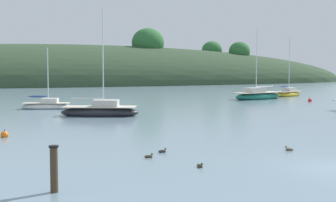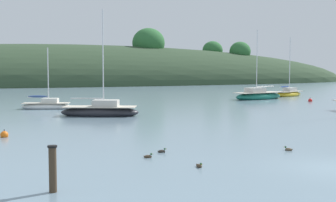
# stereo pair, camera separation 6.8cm
# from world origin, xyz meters

# --- Properties ---
(far_shoreline_hill) EXTENTS (150.00, 36.00, 21.81)m
(far_shoreline_hill) POSITION_xyz_m (0.16, 92.09, 0.06)
(far_shoreline_hill) COLOR #2D422B
(far_shoreline_hill) RESTS_ON ground
(sailboat_black_sloop) EXTENTS (5.60, 3.83, 7.99)m
(sailboat_black_sloop) POSITION_xyz_m (23.37, 38.48, 0.35)
(sailboat_black_sloop) COLOR gold
(sailboat_black_sloop) RESTS_ON ground
(sailboat_cream_ketch) EXTENTS (6.54, 4.23, 8.61)m
(sailboat_cream_ketch) POSITION_xyz_m (-4.98, 22.04, 0.38)
(sailboat_cream_ketch) COLOR #232328
(sailboat_cream_ketch) RESTS_ON ground
(sailboat_grey_yawl) EXTENTS (7.28, 3.96, 8.54)m
(sailboat_grey_yawl) POSITION_xyz_m (16.64, 34.71, 0.41)
(sailboat_grey_yawl) COLOR #196B56
(sailboat_grey_yawl) RESTS_ON ground
(sailboat_yellow_far) EXTENTS (4.83, 2.80, 5.81)m
(sailboat_yellow_far) POSITION_xyz_m (-8.52, 29.73, 0.31)
(sailboat_yellow_far) COLOR white
(sailboat_yellow_far) RESTS_ON ground
(mooring_buoy_outer) EXTENTS (0.44, 0.44, 0.54)m
(mooring_buoy_outer) POSITION_xyz_m (-12.13, 12.67, 0.12)
(mooring_buoy_outer) COLOR orange
(mooring_buoy_outer) RESTS_ON ground
(mooring_buoy_inner) EXTENTS (0.44, 0.44, 0.54)m
(mooring_buoy_inner) POSITION_xyz_m (20.20, 29.43, 0.12)
(mooring_buoy_inner) COLOR red
(mooring_buoy_inner) RESTS_ON ground
(duck_trailing) EXTENTS (0.43, 0.24, 0.24)m
(duck_trailing) POSITION_xyz_m (-6.31, 4.48, 0.05)
(duck_trailing) COLOR #473828
(duck_trailing) RESTS_ON ground
(duck_lead) EXTENTS (0.21, 0.43, 0.24)m
(duck_lead) POSITION_xyz_m (-4.98, 2.03, 0.05)
(duck_lead) COLOR #473828
(duck_lead) RESTS_ON ground
(duck_lone_left) EXTENTS (0.36, 0.37, 0.24)m
(duck_lone_left) POSITION_xyz_m (0.33, 3.96, 0.05)
(duck_lone_left) COLOR brown
(duck_lone_left) RESTS_ON ground
(duck_lone_right) EXTENTS (0.43, 0.20, 0.24)m
(duck_lone_right) POSITION_xyz_m (-5.37, 5.44, 0.05)
(duck_lone_right) COLOR #2D2823
(duck_lone_right) RESTS_ON ground
(jetty_piling) EXTENTS (0.30, 0.30, 1.46)m
(jetty_piling) POSITION_xyz_m (-10.66, 0.22, 0.75)
(jetty_piling) COLOR #423323
(jetty_piling) RESTS_ON ground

